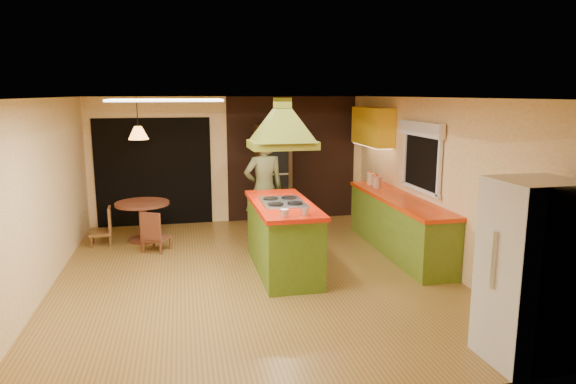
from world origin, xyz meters
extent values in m
plane|color=olive|center=(0.00, 0.00, 0.00)|extent=(6.50, 6.50, 0.00)
plane|color=#FFE8B6|center=(0.00, 3.25, 1.25)|extent=(5.50, 0.00, 5.50)
plane|color=#FFE8B6|center=(0.00, -3.25, 1.25)|extent=(5.50, 0.00, 5.50)
plane|color=#FFE8B6|center=(-2.75, 0.00, 1.25)|extent=(0.00, 6.50, 6.50)
plane|color=#FFE8B6|center=(2.75, 0.00, 1.25)|extent=(0.00, 6.50, 6.50)
plane|color=silver|center=(0.00, 0.00, 2.50)|extent=(6.50, 6.50, 0.00)
cube|color=#381E14|center=(1.25, 3.23, 1.25)|extent=(2.64, 0.03, 2.50)
cube|color=black|center=(-1.50, 3.23, 1.05)|extent=(2.20, 0.03, 2.10)
cube|color=olive|center=(2.45, 0.60, 0.43)|extent=(0.58, 3.00, 0.86)
cube|color=#E53807|center=(2.45, 0.60, 0.89)|extent=(0.62, 3.05, 0.06)
cube|color=yellow|center=(2.57, 2.20, 1.95)|extent=(0.34, 1.40, 0.70)
cube|color=black|center=(2.72, 0.40, 1.55)|extent=(0.03, 1.16, 0.96)
cube|color=white|center=(2.67, 0.40, 2.02)|extent=(0.10, 1.35, 0.22)
cube|color=white|center=(-1.10, -1.20, 2.48)|extent=(1.20, 0.60, 0.03)
cube|color=#53771D|center=(0.44, 0.10, 0.48)|extent=(0.77, 1.97, 0.96)
cube|color=red|center=(0.44, 0.10, 0.99)|extent=(0.84, 2.06, 0.06)
cube|color=silver|center=(0.44, 0.10, 1.03)|extent=(0.60, 0.87, 0.02)
cube|color=olive|center=(0.44, 0.10, 1.85)|extent=(0.94, 0.69, 0.11)
pyramid|color=olive|center=(0.44, 0.10, 2.35)|extent=(0.94, 0.69, 0.45)
cube|color=olive|center=(0.44, 0.10, 2.43)|extent=(0.22, 0.22, 0.14)
imported|color=#4B4D29|center=(0.39, 1.48, 0.96)|extent=(0.77, 0.57, 1.91)
cube|color=silver|center=(2.23, -2.90, 0.89)|extent=(0.76, 0.73, 1.79)
cube|color=#473016|center=(0.80, 2.95, 0.98)|extent=(0.67, 0.61, 1.96)
cube|color=black|center=(0.80, 2.65, 1.28)|extent=(0.50, 0.04, 0.45)
cube|color=black|center=(0.80, 2.65, 0.78)|extent=(0.50, 0.04, 0.45)
cylinder|color=brown|center=(-1.66, 2.10, 0.67)|extent=(0.93, 0.93, 0.05)
cylinder|color=brown|center=(-1.66, 2.10, 0.35)|extent=(0.14, 0.14, 0.65)
cylinder|color=brown|center=(-1.66, 2.10, 0.03)|extent=(0.52, 0.52, 0.05)
cone|color=#FF9E3F|center=(-1.66, 2.10, 1.90)|extent=(0.43, 0.43, 0.22)
cylinder|color=#F6E6C6|center=(2.40, 1.75, 1.03)|extent=(0.18, 0.18, 0.22)
cylinder|color=beige|center=(2.40, 1.44, 1.02)|extent=(0.19, 0.19, 0.20)
cylinder|color=beige|center=(2.40, 1.45, 1.00)|extent=(0.15, 0.15, 0.17)
camera|label=1|loc=(-0.95, -6.95, 2.56)|focal=32.00mm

